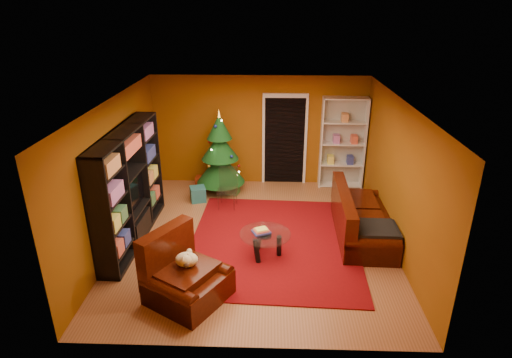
{
  "coord_description": "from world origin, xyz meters",
  "views": [
    {
      "loc": [
        0.25,
        -7.0,
        4.15
      ],
      "look_at": [
        0.0,
        0.4,
        1.05
      ],
      "focal_mm": 30.0,
      "sensor_mm": 36.0,
      "label": 1
    }
  ],
  "objects_px": {
    "sofa": "(363,214)",
    "gift_box_green": "(233,188)",
    "media_unit": "(129,187)",
    "gift_box_teal": "(198,194)",
    "armchair": "(188,274)",
    "rug": "(274,242)",
    "dog": "(187,260)",
    "coffee_table": "(265,244)",
    "acrylic_chair": "(227,191)",
    "gift_box_red": "(201,181)",
    "white_bookshelf": "(343,143)",
    "christmas_tree": "(220,153)"
  },
  "relations": [
    {
      "from": "armchair",
      "to": "acrylic_chair",
      "type": "bearing_deg",
      "value": 26.24
    },
    {
      "from": "sofa",
      "to": "coffee_table",
      "type": "bearing_deg",
      "value": 114.45
    },
    {
      "from": "gift_box_teal",
      "to": "gift_box_red",
      "type": "height_order",
      "value": "gift_box_teal"
    },
    {
      "from": "white_bookshelf",
      "to": "dog",
      "type": "height_order",
      "value": "white_bookshelf"
    },
    {
      "from": "media_unit",
      "to": "gift_box_teal",
      "type": "distance_m",
      "value": 2.1
    },
    {
      "from": "sofa",
      "to": "gift_box_green",
      "type": "bearing_deg",
      "value": 56.35
    },
    {
      "from": "armchair",
      "to": "acrylic_chair",
      "type": "xyz_separation_m",
      "value": [
        0.29,
        3.07,
        -0.03
      ]
    },
    {
      "from": "rug",
      "to": "gift_box_green",
      "type": "bearing_deg",
      "value": 113.55
    },
    {
      "from": "rug",
      "to": "gift_box_teal",
      "type": "bearing_deg",
      "value": 134.07
    },
    {
      "from": "white_bookshelf",
      "to": "armchair",
      "type": "height_order",
      "value": "white_bookshelf"
    },
    {
      "from": "gift_box_green",
      "to": "armchair",
      "type": "bearing_deg",
      "value": -95.07
    },
    {
      "from": "gift_box_red",
      "to": "armchair",
      "type": "distance_m",
      "value": 4.26
    },
    {
      "from": "dog",
      "to": "armchair",
      "type": "bearing_deg",
      "value": -135.0
    },
    {
      "from": "gift_box_teal",
      "to": "dog",
      "type": "distance_m",
      "value": 3.39
    },
    {
      "from": "christmas_tree",
      "to": "gift_box_green",
      "type": "bearing_deg",
      "value": -23.82
    },
    {
      "from": "dog",
      "to": "coffee_table",
      "type": "bearing_deg",
      "value": -13.6
    },
    {
      "from": "gift_box_teal",
      "to": "coffee_table",
      "type": "height_order",
      "value": "coffee_table"
    },
    {
      "from": "white_bookshelf",
      "to": "acrylic_chair",
      "type": "distance_m",
      "value": 2.97
    },
    {
      "from": "armchair",
      "to": "sofa",
      "type": "bearing_deg",
      "value": -24.68
    },
    {
      "from": "rug",
      "to": "gift_box_green",
      "type": "relative_size",
      "value": 13.6
    },
    {
      "from": "acrylic_chair",
      "to": "gift_box_green",
      "type": "bearing_deg",
      "value": 89.89
    },
    {
      "from": "gift_box_red",
      "to": "rug",
      "type": "bearing_deg",
      "value": -55.75
    },
    {
      "from": "coffee_table",
      "to": "acrylic_chair",
      "type": "relative_size",
      "value": 1.1
    },
    {
      "from": "rug",
      "to": "white_bookshelf",
      "type": "xyz_separation_m",
      "value": [
        1.6,
        2.71,
        1.06
      ]
    },
    {
      "from": "gift_box_green",
      "to": "sofa",
      "type": "relative_size",
      "value": 0.12
    },
    {
      "from": "sofa",
      "to": "acrylic_chair",
      "type": "bearing_deg",
      "value": 69.13
    },
    {
      "from": "dog",
      "to": "acrylic_chair",
      "type": "xyz_separation_m",
      "value": [
        0.3,
        3.0,
        -0.24
      ]
    },
    {
      "from": "rug",
      "to": "white_bookshelf",
      "type": "distance_m",
      "value": 3.32
    },
    {
      "from": "gift_box_red",
      "to": "dog",
      "type": "height_order",
      "value": "dog"
    },
    {
      "from": "gift_box_red",
      "to": "white_bookshelf",
      "type": "distance_m",
      "value": 3.48
    },
    {
      "from": "armchair",
      "to": "coffee_table",
      "type": "xyz_separation_m",
      "value": [
        1.12,
        1.2,
        -0.2
      ]
    },
    {
      "from": "christmas_tree",
      "to": "gift_box_green",
      "type": "xyz_separation_m",
      "value": [
        0.29,
        -0.13,
        -0.83
      ]
    },
    {
      "from": "white_bookshelf",
      "to": "armchair",
      "type": "distance_m",
      "value": 5.27
    },
    {
      "from": "rug",
      "to": "sofa",
      "type": "relative_size",
      "value": 1.69
    },
    {
      "from": "christmas_tree",
      "to": "dog",
      "type": "bearing_deg",
      "value": -91.02
    },
    {
      "from": "media_unit",
      "to": "christmas_tree",
      "type": "bearing_deg",
      "value": 59.11
    },
    {
      "from": "christmas_tree",
      "to": "media_unit",
      "type": "bearing_deg",
      "value": -122.45
    },
    {
      "from": "rug",
      "to": "armchair",
      "type": "xyz_separation_m",
      "value": [
        -1.28,
        -1.65,
        0.42
      ]
    },
    {
      "from": "dog",
      "to": "sofa",
      "type": "relative_size",
      "value": 0.19
    },
    {
      "from": "rug",
      "to": "gift_box_red",
      "type": "xyz_separation_m",
      "value": [
        -1.75,
        2.57,
        0.11
      ]
    },
    {
      "from": "gift_box_red",
      "to": "coffee_table",
      "type": "xyz_separation_m",
      "value": [
        1.59,
        -3.02,
        0.11
      ]
    },
    {
      "from": "gift_box_teal",
      "to": "gift_box_green",
      "type": "xyz_separation_m",
      "value": [
        0.75,
        0.42,
        -0.03
      ]
    },
    {
      "from": "christmas_tree",
      "to": "gift_box_teal",
      "type": "bearing_deg",
      "value": -130.22
    },
    {
      "from": "white_bookshelf",
      "to": "sofa",
      "type": "height_order",
      "value": "white_bookshelf"
    },
    {
      "from": "gift_box_green",
      "to": "acrylic_chair",
      "type": "relative_size",
      "value": 0.33
    },
    {
      "from": "christmas_tree",
      "to": "coffee_table",
      "type": "xyz_separation_m",
      "value": [
        1.07,
        -2.74,
        -0.73
      ]
    },
    {
      "from": "sofa",
      "to": "gift_box_teal",
      "type": "bearing_deg",
      "value": 68.57
    },
    {
      "from": "acrylic_chair",
      "to": "rug",
      "type": "bearing_deg",
      "value": -51.19
    },
    {
      "from": "dog",
      "to": "coffee_table",
      "type": "relative_size",
      "value": 0.45
    },
    {
      "from": "gift_box_green",
      "to": "white_bookshelf",
      "type": "bearing_deg",
      "value": 12.12
    }
  ]
}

